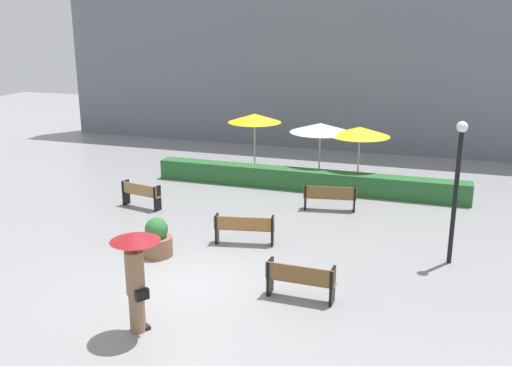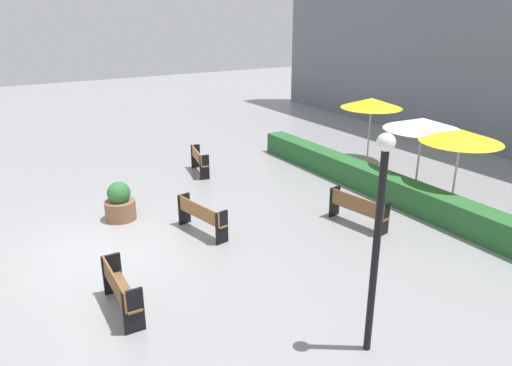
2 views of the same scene
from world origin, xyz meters
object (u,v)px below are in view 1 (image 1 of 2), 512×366
(bench_back_row, at_px, (330,196))
(patio_umbrella_yellow_far, at_px, (360,132))
(bench_near_right, at_px, (300,279))
(bench_mid_center, at_px, (244,228))
(planter_pot, at_px, (157,239))
(lamp_post, at_px, (457,178))
(patio_umbrella_yellow, at_px, (255,118))
(patio_umbrella_white, at_px, (320,128))
(bench_far_left, at_px, (141,193))
(pedestrian_with_umbrella, at_px, (136,268))

(bench_back_row, distance_m, patio_umbrella_yellow_far, 3.69)
(patio_umbrella_yellow_far, bearing_deg, bench_near_right, -88.75)
(bench_mid_center, bearing_deg, planter_pot, -142.47)
(bench_mid_center, bearing_deg, bench_back_row, 65.67)
(planter_pot, distance_m, lamp_post, 7.95)
(planter_pot, relative_size, patio_umbrella_yellow, 0.44)
(bench_mid_center, relative_size, bench_back_row, 0.98)
(patio_umbrella_white, height_order, patio_umbrella_yellow_far, patio_umbrella_white)
(bench_mid_center, distance_m, patio_umbrella_yellow, 8.46)
(bench_near_right, xyz_separation_m, planter_pot, (-4.27, 1.24, -0.04))
(lamp_post, relative_size, patio_umbrella_white, 1.58)
(bench_far_left, xyz_separation_m, pedestrian_with_umbrella, (3.96, -7.13, 0.89))
(bench_back_row, bearing_deg, patio_umbrella_white, 107.86)
(patio_umbrella_yellow, bearing_deg, bench_mid_center, -73.42)
(planter_pot, bearing_deg, patio_umbrella_yellow, 92.48)
(lamp_post, height_order, patio_umbrella_yellow, lamp_post)
(bench_back_row, xyz_separation_m, planter_pot, (-3.64, -5.23, -0.04))
(bench_near_right, distance_m, patio_umbrella_white, 10.31)
(patio_umbrella_white, bearing_deg, bench_far_left, -133.07)
(patio_umbrella_yellow_far, bearing_deg, bench_far_left, -142.23)
(bench_near_right, height_order, planter_pot, planter_pot)
(bench_mid_center, height_order, patio_umbrella_white, patio_umbrella_white)
(bench_far_left, height_order, bench_near_right, bench_near_right)
(bench_back_row, height_order, patio_umbrella_yellow, patio_umbrella_yellow)
(bench_mid_center, distance_m, planter_pot, 2.47)
(bench_mid_center, distance_m, lamp_post, 5.83)
(patio_umbrella_white, bearing_deg, pedestrian_with_umbrella, -94.55)
(pedestrian_with_umbrella, xyz_separation_m, planter_pot, (-1.51, 3.65, -0.94))
(bench_back_row, distance_m, patio_umbrella_white, 4.06)
(bench_far_left, distance_m, patio_umbrella_yellow, 6.53)
(bench_mid_center, relative_size, pedestrian_with_umbrella, 0.80)
(bench_far_left, bearing_deg, planter_pot, -54.82)
(planter_pot, height_order, patio_umbrella_white, patio_umbrella_white)
(bench_far_left, height_order, patio_umbrella_yellow_far, patio_umbrella_yellow_far)
(planter_pot, bearing_deg, bench_near_right, -16.22)
(bench_back_row, xyz_separation_m, patio_umbrella_yellow_far, (0.42, 3.30, 1.60))
(lamp_post, bearing_deg, bench_near_right, -134.72)
(planter_pot, relative_size, patio_umbrella_yellow_far, 0.47)
(bench_back_row, relative_size, lamp_post, 0.47)
(patio_umbrella_yellow_far, bearing_deg, patio_umbrella_white, 170.84)
(bench_near_right, relative_size, bench_back_row, 0.90)
(pedestrian_with_umbrella, relative_size, patio_umbrella_yellow_far, 0.95)
(bench_far_left, height_order, lamp_post, lamp_post)
(lamp_post, bearing_deg, planter_pot, -165.09)
(pedestrian_with_umbrella, relative_size, patio_umbrella_white, 0.91)
(bench_mid_center, xyz_separation_m, bench_back_row, (1.69, 3.73, -0.00))
(bench_back_row, distance_m, patio_umbrella_yellow, 6.09)
(pedestrian_with_umbrella, bearing_deg, lamp_post, 43.39)
(patio_umbrella_yellow, xyz_separation_m, patio_umbrella_white, (2.91, -0.66, -0.12))
(lamp_post, distance_m, patio_umbrella_yellow_far, 7.38)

